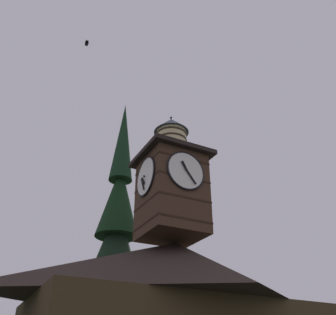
{
  "coord_description": "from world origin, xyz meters",
  "views": [
    {
      "loc": [
        11.06,
        16.77,
        2.03
      ],
      "look_at": [
        2.28,
        -0.11,
        12.89
      ],
      "focal_mm": 40.52,
      "sensor_mm": 36.0,
      "label": 1
    }
  ],
  "objects_px": {
    "flying_bird_high": "(87,43)",
    "moon": "(126,292)",
    "pine_tree_behind": "(114,270)",
    "clock_tower": "(171,183)"
  },
  "relations": [
    {
      "from": "clock_tower",
      "to": "moon",
      "type": "height_order",
      "value": "clock_tower"
    },
    {
      "from": "clock_tower",
      "to": "flying_bird_high",
      "type": "distance_m",
      "value": 10.54
    },
    {
      "from": "clock_tower",
      "to": "pine_tree_behind",
      "type": "xyz_separation_m",
      "value": [
        0.58,
        -6.72,
        -3.37
      ]
    },
    {
      "from": "pine_tree_behind",
      "to": "flying_bird_high",
      "type": "distance_m",
      "value": 14.45
    },
    {
      "from": "clock_tower",
      "to": "flying_bird_high",
      "type": "relative_size",
      "value": 15.86
    },
    {
      "from": "pine_tree_behind",
      "to": "clock_tower",
      "type": "bearing_deg",
      "value": 94.94
    },
    {
      "from": "flying_bird_high",
      "to": "moon",
      "type": "bearing_deg",
      "value": -116.39
    },
    {
      "from": "pine_tree_behind",
      "to": "moon",
      "type": "distance_m",
      "value": 30.38
    },
    {
      "from": "clock_tower",
      "to": "pine_tree_behind",
      "type": "relative_size",
      "value": 0.36
    },
    {
      "from": "pine_tree_behind",
      "to": "moon",
      "type": "bearing_deg",
      "value": -112.92
    }
  ]
}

